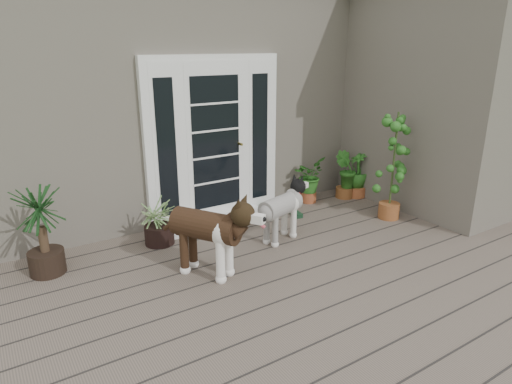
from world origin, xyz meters
TOP-DOWN VIEW (x-y plane):
  - deck at (0.00, 0.40)m, footprint 6.20×4.60m
  - house_main at (0.00, 4.65)m, footprint 7.40×4.00m
  - house_wing at (2.90, 1.50)m, footprint 1.60×2.40m
  - door_unit at (-0.20, 2.60)m, footprint 1.90×0.14m
  - door_step at (-0.20, 2.40)m, footprint 1.60×0.40m
  - brindle_dog at (-1.04, 1.22)m, footprint 0.84×1.02m
  - white_dog at (0.09, 1.50)m, footprint 0.84×0.54m
  - spider_plant at (-1.18, 2.20)m, footprint 0.70×0.70m
  - yucca at (-2.42, 2.14)m, footprint 0.86×0.86m
  - herb_a at (1.26, 2.40)m, footprint 0.65×0.65m
  - herb_b at (1.86, 2.26)m, footprint 0.49×0.49m
  - herb_c at (2.05, 2.19)m, footprint 0.46×0.46m
  - sapling at (1.77, 1.29)m, footprint 0.45×0.45m
  - clog_left at (0.52, 2.40)m, footprint 0.23×0.32m
  - clog_right at (0.75, 2.03)m, footprint 0.16×0.28m

SIDE VIEW (x-z plane):
  - deck at x=0.00m, z-range 0.00..0.12m
  - door_step at x=-0.20m, z-range 0.12..0.17m
  - clog_right at x=0.75m, z-range 0.12..0.20m
  - clog_left at x=0.52m, z-range 0.12..0.21m
  - herb_b at x=1.86m, z-range 0.12..0.64m
  - herb_c at x=2.05m, z-range 0.12..0.69m
  - herb_a at x=1.26m, z-range 0.12..0.72m
  - spider_plant at x=-1.18m, z-range 0.12..0.74m
  - white_dog at x=0.09m, z-range 0.12..0.76m
  - brindle_dog at x=-1.04m, z-range 0.12..0.91m
  - yucca at x=-2.42m, z-range 0.12..1.10m
  - sapling at x=1.77m, z-range 0.12..1.62m
  - door_unit at x=-0.20m, z-range 0.12..2.27m
  - house_main at x=0.00m, z-range 0.00..3.10m
  - house_wing at x=2.90m, z-range 0.00..3.10m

